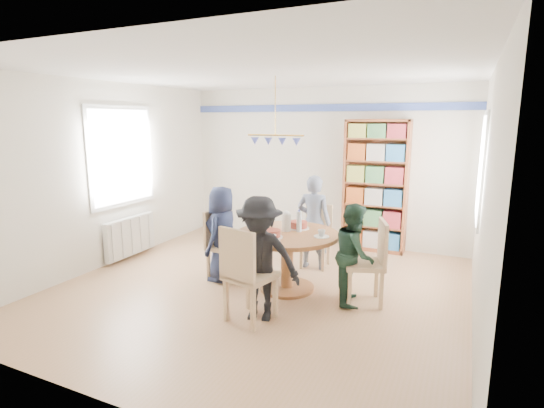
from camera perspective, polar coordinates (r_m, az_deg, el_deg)
The scene contains 14 objects.
ground at distance 5.59m, azimuth -1.76°, elevation -11.36°, with size 5.00×5.00×0.00m, color #AA7D5A.
room_shell at distance 6.07m, azimuth -0.38°, elevation 6.53°, with size 5.00×5.00×5.00m.
radiator at distance 7.05m, azimuth -18.52°, elevation -4.12°, with size 0.12×1.00×0.60m.
dining_table at distance 5.41m, azimuth 2.06°, elevation -5.86°, with size 1.30×1.30×0.75m.
chair_left at distance 5.84m, azimuth -6.94°, elevation -4.95°, with size 0.43×0.43×0.96m.
chair_right at distance 5.14m, azimuth 13.27°, elevation -7.12°, with size 0.57×0.57×1.01m.
chair_far at distance 6.35m, azimuth 6.06°, elevation -3.83°, with size 0.43×0.43×0.92m.
chair_near at distance 4.53m, azimuth -3.64°, elevation -8.98°, with size 0.56×0.56×1.06m.
person_left at distance 5.76m, azimuth -6.70°, elevation -3.98°, with size 0.63×0.41×1.29m, color #1A213B.
person_right at distance 5.11m, azimuth 11.04°, elevation -6.59°, with size 0.58×0.46×1.20m, color #172F22.
person_far at distance 6.18m, azimuth 5.63°, elevation -2.44°, with size 0.50×0.33×1.38m, color gray.
person_near at distance 4.58m, azimuth -1.71°, elevation -7.39°, with size 0.88×0.51×1.36m, color black.
bookshelf at distance 7.16m, azimuth 13.72°, elevation 2.20°, with size 1.03×0.31×2.16m.
tableware at distance 5.37m, azimuth 1.96°, elevation -3.15°, with size 1.09×1.09×0.29m.
Camera 1 is at (2.32, -4.61, 2.15)m, focal length 28.00 mm.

